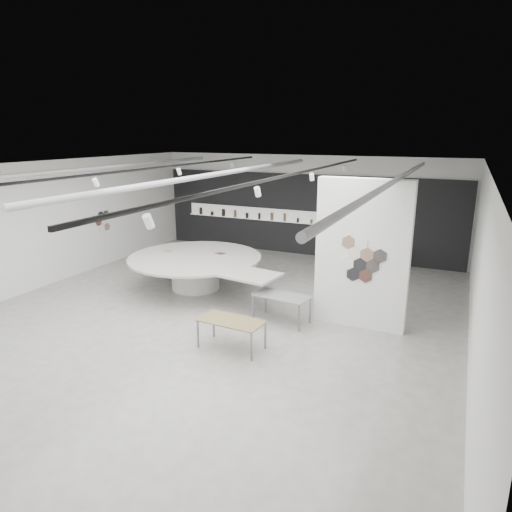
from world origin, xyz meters
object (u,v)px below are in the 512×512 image
at_px(partition_column, 362,255).
at_px(sample_table_stone, 282,297).
at_px(display_island, 197,268).
at_px(kitchen_counter, 375,252).
at_px(sample_table_wood, 231,322).

height_order(partition_column, sample_table_stone, partition_column).
relative_size(display_island, kitchen_counter, 3.24).
height_order(sample_table_wood, kitchen_counter, kitchen_counter).
bearing_deg(display_island, sample_table_wood, -39.33).
bearing_deg(partition_column, sample_table_wood, -132.69).
bearing_deg(display_island, sample_table_stone, -12.73).
bearing_deg(partition_column, kitchen_counter, 96.60).
distance_m(sample_table_wood, kitchen_counter, 8.11).
bearing_deg(sample_table_wood, sample_table_stone, 76.01).
bearing_deg(sample_table_stone, partition_column, 18.90).
height_order(partition_column, display_island, partition_column).
relative_size(display_island, sample_table_stone, 3.68).
bearing_deg(sample_table_wood, kitchen_counter, 78.56).
bearing_deg(sample_table_stone, kitchen_counter, 79.32).
bearing_deg(partition_column, sample_table_stone, -161.10).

